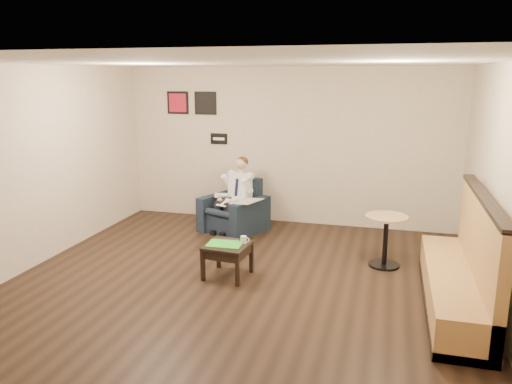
% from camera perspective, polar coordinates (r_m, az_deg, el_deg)
% --- Properties ---
extents(ground, '(6.00, 6.00, 0.00)m').
position_cam_1_polar(ground, '(6.58, -1.93, -10.54)').
color(ground, black).
rests_on(ground, ground).
extents(wall_back, '(6.00, 0.02, 2.80)m').
position_cam_1_polar(wall_back, '(9.02, 3.63, 5.21)').
color(wall_back, beige).
rests_on(wall_back, ground).
extents(wall_front, '(6.00, 0.02, 2.80)m').
position_cam_1_polar(wall_front, '(3.51, -16.83, -8.16)').
color(wall_front, beige).
rests_on(wall_front, ground).
extents(wall_left, '(0.02, 6.00, 2.80)m').
position_cam_1_polar(wall_left, '(7.59, -24.25, 2.56)').
color(wall_left, beige).
rests_on(wall_left, ground).
extents(wall_right, '(0.02, 6.00, 2.80)m').
position_cam_1_polar(wall_right, '(6.01, 26.47, -0.18)').
color(wall_right, beige).
rests_on(wall_right, ground).
extents(ceiling, '(6.00, 6.00, 0.02)m').
position_cam_1_polar(ceiling, '(6.02, -2.15, 14.65)').
color(ceiling, white).
rests_on(ceiling, wall_back).
extents(seating_sign, '(0.32, 0.02, 0.20)m').
position_cam_1_polar(seating_sign, '(9.34, -4.26, 6.09)').
color(seating_sign, black).
rests_on(seating_sign, wall_back).
extents(art_print_left, '(0.42, 0.03, 0.42)m').
position_cam_1_polar(art_print_left, '(9.57, -8.92, 10.05)').
color(art_print_left, '#B91630').
rests_on(art_print_left, wall_back).
extents(art_print_right, '(0.42, 0.03, 0.42)m').
position_cam_1_polar(art_print_right, '(9.36, -5.79, 10.07)').
color(art_print_right, black).
rests_on(art_print_right, wall_back).
extents(armchair, '(1.21, 1.21, 0.89)m').
position_cam_1_polar(armchair, '(8.63, -2.58, -1.59)').
color(armchair, black).
rests_on(armchair, ground).
extents(seated_man, '(0.88, 1.03, 1.22)m').
position_cam_1_polar(seated_man, '(8.51, -3.10, -0.67)').
color(seated_man, white).
rests_on(seated_man, armchair).
extents(lap_papers, '(0.29, 0.34, 0.01)m').
position_cam_1_polar(lap_papers, '(8.45, -3.52, -1.21)').
color(lap_papers, white).
rests_on(lap_papers, seated_man).
extents(newspaper, '(0.53, 0.59, 0.01)m').
position_cam_1_polar(newspaper, '(8.29, -1.06, -1.06)').
color(newspaper, silver).
rests_on(newspaper, armchair).
extents(side_table, '(0.61, 0.61, 0.45)m').
position_cam_1_polar(side_table, '(6.76, -3.25, -7.80)').
color(side_table, black).
rests_on(side_table, ground).
extents(green_folder, '(0.47, 0.34, 0.01)m').
position_cam_1_polar(green_folder, '(6.67, -3.59, -5.95)').
color(green_folder, '#32DB2B').
rests_on(green_folder, side_table).
extents(coffee_mug, '(0.09, 0.09, 0.10)m').
position_cam_1_polar(coffee_mug, '(6.70, -1.44, -5.46)').
color(coffee_mug, white).
rests_on(coffee_mug, side_table).
extents(smartphone, '(0.16, 0.11, 0.01)m').
position_cam_1_polar(smartphone, '(6.80, -2.34, -5.58)').
color(smartphone, black).
rests_on(smartphone, side_table).
extents(banquette, '(0.62, 2.59, 1.32)m').
position_cam_1_polar(banquette, '(6.19, 21.93, -6.49)').
color(banquette, '#B27F45').
rests_on(banquette, ground).
extents(cafe_table, '(0.63, 0.63, 0.74)m').
position_cam_1_polar(cafe_table, '(7.29, 14.57, -5.45)').
color(cafe_table, tan).
rests_on(cafe_table, ground).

